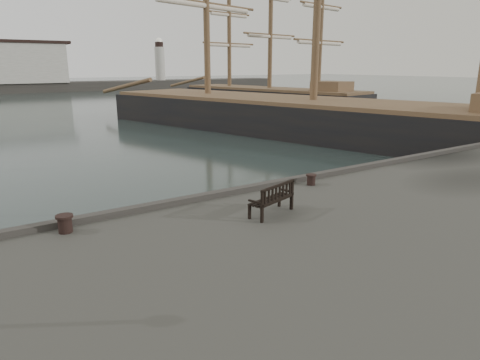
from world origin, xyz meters
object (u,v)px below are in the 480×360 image
at_px(bollard_left, 65,224).
at_px(tall_ship_far, 269,102).
at_px(bollard_right, 311,180).
at_px(tall_ship_main, 312,125).
at_px(bench, 272,205).

height_order(bollard_left, tall_ship_far, tall_ship_far).
height_order(bollard_left, bollard_right, bollard_left).
xyz_separation_m(bollard_right, tall_ship_main, (14.57, 15.63, -0.93)).
bearing_deg(bollard_left, bench, -19.20).
height_order(bench, bollard_right, bench).
bearing_deg(tall_ship_far, bollard_left, -143.79).
height_order(bollard_right, tall_ship_main, tall_ship_main).
distance_m(bench, bollard_left, 5.51).
distance_m(bollard_left, bollard_right, 8.26).
bearing_deg(tall_ship_far, bollard_right, -135.84).
bearing_deg(bench, bollard_left, 144.66).
relative_size(bench, bollard_right, 4.23).
relative_size(bollard_right, tall_ship_main, 0.01).
bearing_deg(tall_ship_far, tall_ship_main, -128.79).
distance_m(bollard_right, tall_ship_main, 21.39).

